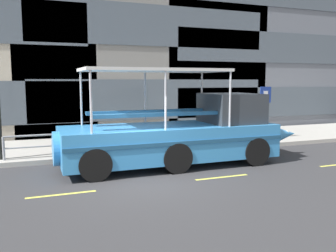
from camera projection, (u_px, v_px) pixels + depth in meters
ground_plane at (141, 179)px, 10.94m from camera, size 120.00×120.00×0.00m
sidewalk at (106, 146)px, 16.12m from camera, size 32.00×4.80×0.18m
curb_edge at (118, 156)px, 13.81m from camera, size 32.00×0.18×0.18m
lane_centreline at (148, 185)px, 10.28m from camera, size 25.80×0.12×0.01m
curb_guardrail at (153, 136)px, 14.58m from camera, size 11.18×0.09×0.87m
parking_sign at (265, 104)px, 17.11m from camera, size 0.60×0.12×2.53m
duck_tour_boat at (184, 134)px, 12.79m from camera, size 9.39×2.54×3.39m
pedestrian_near_bow at (216, 119)px, 16.82m from camera, size 0.34×0.40×1.68m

